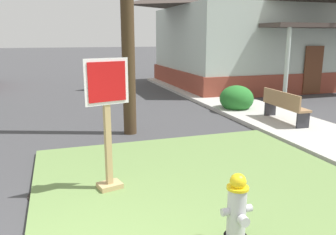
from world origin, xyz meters
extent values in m
cube|color=#668447|center=(2.11, 2.00, 0.04)|extent=(5.34, 5.28, 0.08)
cube|color=#B2AFA8|center=(5.98, 6.71, 0.06)|extent=(2.20, 18.86, 0.12)
cylinder|color=#BCBCC1|center=(1.81, 0.39, 0.45)|extent=(0.22, 0.22, 0.59)
cylinder|color=yellow|center=(1.81, 0.39, 0.76)|extent=(0.25, 0.25, 0.03)
sphere|color=yellow|center=(1.81, 0.39, 0.84)|extent=(0.19, 0.19, 0.19)
cube|color=yellow|center=(1.81, 0.39, 0.91)|extent=(0.04, 0.04, 0.04)
cylinder|color=#BCBCC1|center=(1.66, 0.39, 0.48)|extent=(0.08, 0.09, 0.09)
cylinder|color=#BCBCC1|center=(1.96, 0.39, 0.48)|extent=(0.08, 0.09, 0.09)
cylinder|color=#BCBCC1|center=(1.81, 0.23, 0.43)|extent=(0.12, 0.09, 0.12)
cube|color=tan|center=(0.63, 2.33, 1.08)|extent=(0.11, 0.11, 1.99)
cube|color=tan|center=(0.63, 2.33, 0.12)|extent=(0.42, 0.36, 0.08)
cube|color=white|center=(0.64, 2.28, 1.79)|extent=(0.67, 0.18, 0.69)
cube|color=red|center=(0.64, 2.27, 1.79)|extent=(0.57, 0.15, 0.59)
cylinder|color=black|center=(-0.27, 2.55, 0.01)|extent=(0.70, 0.70, 0.02)
cube|color=#93704C|center=(5.95, 5.08, 0.56)|extent=(0.47, 1.71, 0.06)
cube|color=#93704C|center=(5.77, 5.08, 0.78)|extent=(0.12, 1.69, 0.38)
cube|color=#2D2D33|center=(5.92, 4.31, 0.33)|extent=(0.36, 0.07, 0.41)
cube|color=#2D2D33|center=(5.98, 5.84, 0.33)|extent=(0.36, 0.07, 0.41)
cube|color=brown|center=(10.35, 12.71, 0.45)|extent=(10.08, 6.92, 0.90)
cube|color=#B2C1B7|center=(10.35, 12.71, 2.35)|extent=(9.88, 6.79, 2.90)
cube|color=#423833|center=(10.35, 8.55, 2.85)|extent=(5.54, 1.40, 0.16)
cylinder|color=#B2C1B7|center=(8.08, 8.00, 1.42)|extent=(0.16, 0.16, 2.85)
cube|color=brown|center=(10.35, 9.23, 1.05)|extent=(0.90, 0.06, 2.00)
ellipsoid|color=#27712A|center=(5.56, 7.13, 0.44)|extent=(1.11, 1.11, 0.87)
camera|label=1|loc=(-0.07, -2.80, 2.44)|focal=36.79mm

